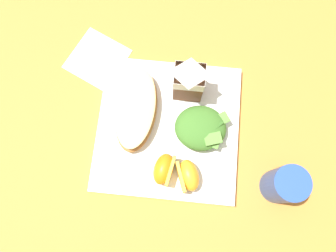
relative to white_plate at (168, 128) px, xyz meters
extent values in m
plane|color=#C67A33|center=(0.00, 0.00, -0.01)|extent=(3.00, 3.00, 0.00)
cube|color=white|center=(0.00, 0.00, 0.00)|extent=(0.28, 0.28, 0.02)
ellipsoid|color=#A87038|center=(-0.07, 0.02, 0.02)|extent=(0.09, 0.17, 0.03)
ellipsoid|color=maroon|center=(-0.07, 0.02, 0.03)|extent=(0.08, 0.16, 0.01)
ellipsoid|color=#EAD184|center=(-0.07, 0.02, 0.04)|extent=(0.08, 0.17, 0.01)
ellipsoid|color=#3D7028|center=(0.06, 0.00, 0.03)|extent=(0.10, 0.09, 0.04)
cube|color=#5B8E3D|center=(0.09, -0.02, 0.05)|extent=(0.04, 0.03, 0.01)
cube|color=#5B8E3D|center=(0.08, -0.03, 0.03)|extent=(0.04, 0.03, 0.01)
cube|color=#3D7028|center=(0.08, -0.01, 0.04)|extent=(0.04, 0.03, 0.01)
cube|color=#336023|center=(0.09, 0.01, 0.04)|extent=(0.04, 0.04, 0.02)
cube|color=#5B8E3D|center=(0.10, 0.02, 0.04)|extent=(0.04, 0.04, 0.01)
cube|color=brown|center=(0.03, 0.08, 0.05)|extent=(0.06, 0.04, 0.09)
cube|color=white|center=(0.03, 0.08, 0.08)|extent=(0.06, 0.04, 0.03)
pyramid|color=white|center=(0.03, 0.08, 0.11)|extent=(0.06, 0.04, 0.02)
ellipsoid|color=orange|center=(0.00, -0.09, 0.03)|extent=(0.05, 0.07, 0.04)
cube|color=gold|center=(0.01, -0.09, 0.03)|extent=(0.02, 0.06, 0.03)
ellipsoid|color=orange|center=(0.05, -0.09, 0.03)|extent=(0.05, 0.07, 0.04)
cube|color=gold|center=(0.03, -0.10, 0.03)|extent=(0.03, 0.06, 0.03)
cube|color=white|center=(-0.17, 0.14, -0.01)|extent=(0.15, 0.15, 0.00)
cylinder|color=#284CA3|center=(0.22, -0.09, 0.04)|extent=(0.06, 0.06, 0.09)
camera|label=1|loc=(0.02, -0.16, 0.64)|focal=35.21mm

